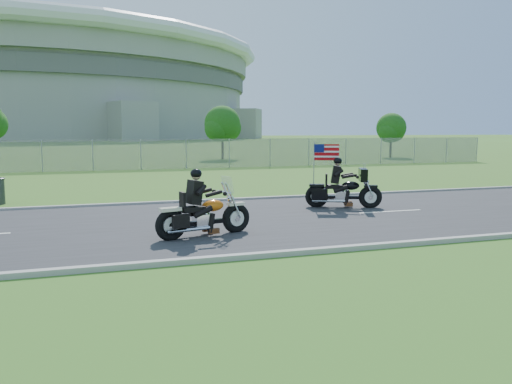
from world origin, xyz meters
name	(u,v)px	position (x,y,z in m)	size (l,w,h in m)	color
ground	(271,220)	(0.00, 0.00, 0.00)	(420.00, 420.00, 0.00)	#3E5D1D
road	(271,219)	(0.00, 0.00, 0.02)	(120.00, 8.00, 0.04)	#28282B
curb_north	(234,200)	(0.00, 4.05, 0.05)	(120.00, 0.18, 0.12)	#9E9B93
curb_south	(334,249)	(0.00, -4.05, 0.05)	(120.00, 0.18, 0.12)	#9E9B93
fence	(93,155)	(-5.00, 20.00, 1.00)	(60.00, 0.03, 2.00)	gray
stadium	(46,91)	(-20.00, 170.00, 15.58)	(140.40, 140.40, 29.20)	#A3A099
tree_fence_near	(223,126)	(6.04, 30.04, 2.97)	(3.52, 3.28, 4.75)	#382316
tree_fence_far	(391,129)	(22.04, 28.03, 2.64)	(3.08, 2.87, 4.20)	#382316
motorcycle_lead	(203,216)	(-2.38, -1.77, 0.54)	(2.49, 1.01, 1.70)	black
motorcycle_follow	(343,191)	(2.99, 1.25, 0.58)	(2.40, 1.34, 2.12)	black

